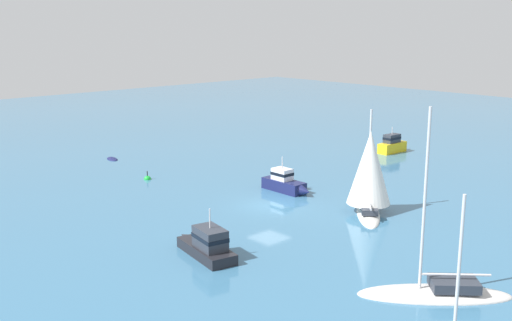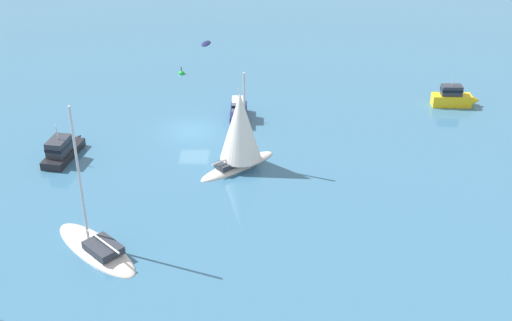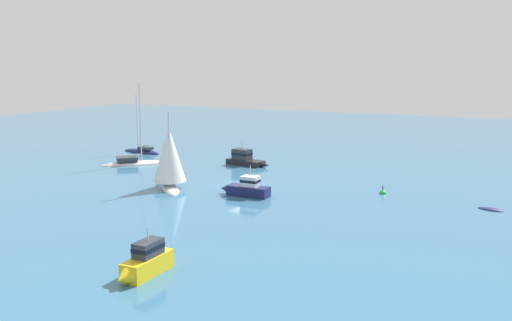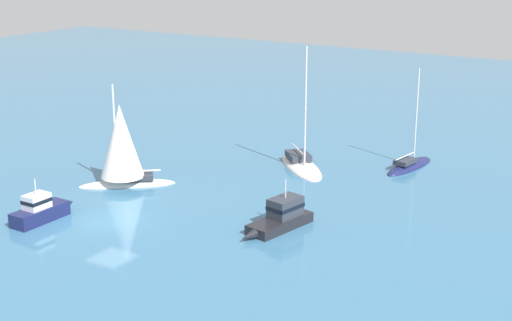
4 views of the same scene
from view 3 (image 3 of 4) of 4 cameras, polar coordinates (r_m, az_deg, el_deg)
name	(u,v)px [view 3 (image 3 of 4)]	position (r m, az deg, el deg)	size (l,w,h in m)	color
ground_plane	(245,185)	(54.77, -1.16, -2.56)	(160.00, 160.00, 0.00)	teal
sloop	(142,152)	(75.72, -11.62, 0.87)	(2.47, 6.43, 8.24)	#191E4C
motor_cruiser	(145,262)	(32.69, -11.34, -10.18)	(4.35, 1.32, 2.77)	yellow
ketch	(169,159)	(53.68, -8.90, 0.14)	(6.33, 5.78, 7.85)	silver
powerboat	(245,159)	(65.27, -1.15, 0.17)	(2.49, 5.84, 3.03)	black
tender	(491,210)	(49.75, 22.93, -4.68)	(1.40, 2.26, 0.34)	#191E4C
launch	(246,188)	(50.39, -0.99, -2.86)	(1.42, 4.81, 2.83)	#191E4C
sailboat	(134,163)	(67.41, -12.36, -0.25)	(7.11, 7.14, 10.00)	silver
channel_buoy	(383,194)	(52.63, 12.85, -3.33)	(0.63, 0.63, 1.06)	green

